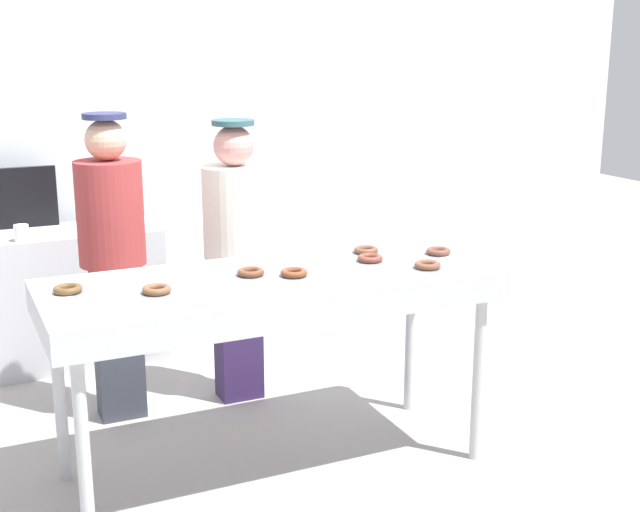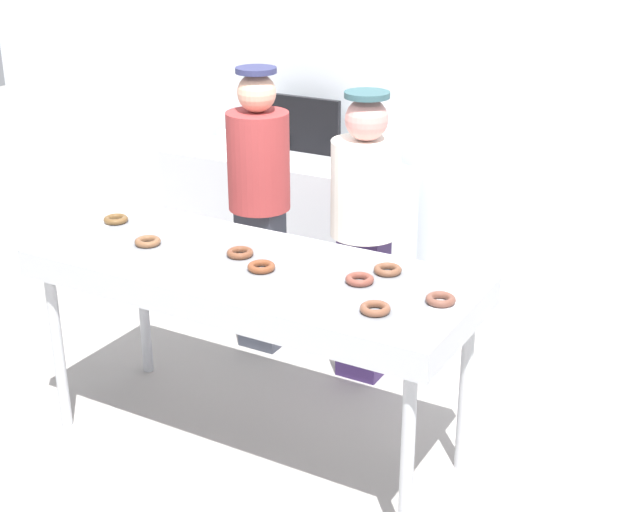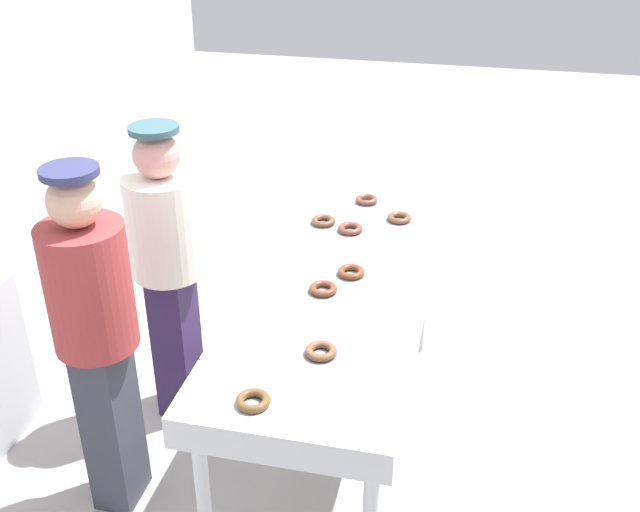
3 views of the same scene
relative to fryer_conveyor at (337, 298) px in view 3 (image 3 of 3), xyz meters
The scene contains 12 objects.
ground_plane 0.89m from the fryer_conveyor, ahead, with size 16.00×16.00×0.00m, color #9E9993.
fryer_conveyor is the anchor object (origin of this frame).
chocolate_donut_0 0.13m from the fryer_conveyor, 151.74° to the left, with size 0.12×0.12×0.03m, color brown.
chocolate_donut_1 0.91m from the fryer_conveyor, ahead, with size 0.12×0.12×0.03m, color brown.
chocolate_donut_2 0.63m from the fryer_conveyor, 18.67° to the left, with size 0.12×0.12×0.03m, color brown.
chocolate_donut_3 0.74m from the fryer_conveyor, 14.45° to the right, with size 0.12×0.12×0.03m, color brown.
chocolate_donut_4 0.13m from the fryer_conveyor, 27.12° to the right, with size 0.12×0.12×0.03m, color brown.
chocolate_donut_5 0.56m from the fryer_conveyor, behind, with size 0.12×0.12×0.03m, color brown.
chocolate_donut_6 0.54m from the fryer_conveyor, ahead, with size 0.12×0.12×0.03m, color brown.
chocolate_donut_7 0.90m from the fryer_conveyor, behind, with size 0.12×0.12×0.03m, color brown.
worker_baker 0.89m from the fryer_conveyor, 81.47° to the left, with size 0.36×0.36×1.59m.
worker_assistant 1.06m from the fryer_conveyor, 120.81° to the left, with size 0.35×0.35×1.65m.
Camera 3 is at (-2.85, -0.57, 2.67)m, focal length 41.98 mm.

